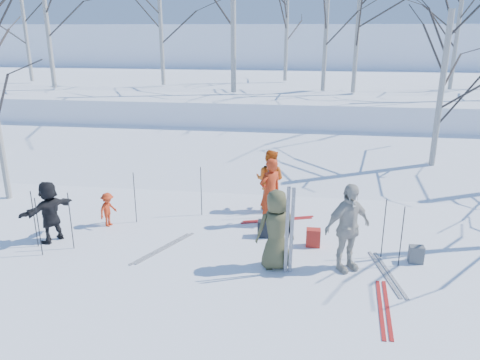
# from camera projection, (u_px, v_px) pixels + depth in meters

# --- Properties ---
(ground) EXTENTS (120.00, 120.00, 0.00)m
(ground) POSITION_uv_depth(u_px,v_px,m) (230.00, 258.00, 10.15)
(ground) COLOR white
(ground) RESTS_ON ground
(snow_ramp) EXTENTS (70.00, 9.49, 4.12)m
(snow_ramp) POSITION_uv_depth(u_px,v_px,m) (261.00, 163.00, 16.70)
(snow_ramp) COLOR white
(snow_ramp) RESTS_ON ground
(snow_plateau) EXTENTS (70.00, 18.00, 2.20)m
(snow_plateau) POSITION_uv_depth(u_px,v_px,m) (279.00, 99.00, 25.85)
(snow_plateau) COLOR white
(snow_plateau) RESTS_ON ground
(far_hill) EXTENTS (90.00, 30.00, 6.00)m
(far_hill) POSITION_uv_depth(u_px,v_px,m) (292.00, 58.00, 45.32)
(far_hill) COLOR white
(far_hill) RESTS_ON ground
(skier_olive_center) EXTENTS (0.95, 0.75, 1.69)m
(skier_olive_center) POSITION_uv_depth(u_px,v_px,m) (276.00, 230.00, 9.52)
(skier_olive_center) COLOR #47472A
(skier_olive_center) RESTS_ON ground
(skier_red_north) EXTENTS (0.75, 0.73, 1.73)m
(skier_red_north) POSITION_uv_depth(u_px,v_px,m) (270.00, 192.00, 11.64)
(skier_red_north) COLOR red
(skier_red_north) RESTS_ON ground
(skier_redor_behind) EXTENTS (0.97, 0.84, 1.68)m
(skier_redor_behind) POSITION_uv_depth(u_px,v_px,m) (270.00, 180.00, 12.64)
(skier_redor_behind) COLOR #CD500F
(skier_redor_behind) RESTS_ON ground
(skier_red_seated) EXTENTS (0.48, 0.63, 0.87)m
(skier_red_seated) POSITION_uv_depth(u_px,v_px,m) (108.00, 209.00, 11.69)
(skier_red_seated) COLOR red
(skier_red_seated) RESTS_ON ground
(skier_cream_east) EXTENTS (1.15, 0.99, 1.86)m
(skier_cream_east) POSITION_uv_depth(u_px,v_px,m) (348.00, 228.00, 9.41)
(skier_cream_east) COLOR beige
(skier_cream_east) RESTS_ON ground
(skier_grey_west) EXTENTS (1.00, 1.41, 1.46)m
(skier_grey_west) POSITION_uv_depth(u_px,v_px,m) (50.00, 212.00, 10.77)
(skier_grey_west) COLOR black
(skier_grey_west) RESTS_ON ground
(dog) EXTENTS (0.59, 0.53, 0.46)m
(dog) POSITION_uv_depth(u_px,v_px,m) (285.00, 227.00, 11.16)
(dog) COLOR black
(dog) RESTS_ON ground
(upright_ski_left) EXTENTS (0.09, 0.16, 1.90)m
(upright_ski_left) POSITION_uv_depth(u_px,v_px,m) (287.00, 231.00, 9.22)
(upright_ski_left) COLOR silver
(upright_ski_left) RESTS_ON ground
(upright_ski_right) EXTENTS (0.10, 0.23, 1.89)m
(upright_ski_right) POSITION_uv_depth(u_px,v_px,m) (292.00, 231.00, 9.19)
(upright_ski_right) COLOR silver
(upright_ski_right) RESTS_ON ground
(ski_pair_a) EXTENTS (1.72, 2.06, 0.02)m
(ski_pair_a) POSITION_uv_depth(u_px,v_px,m) (163.00, 248.00, 10.59)
(ski_pair_a) COLOR silver
(ski_pair_a) RESTS_ON ground
(ski_pair_c) EXTENTS (0.88, 1.97, 0.02)m
(ski_pair_c) POSITION_uv_depth(u_px,v_px,m) (387.00, 274.00, 9.48)
(ski_pair_c) COLOR silver
(ski_pair_c) RESTS_ON ground
(ski_pair_d) EXTENTS (1.35, 2.02, 0.02)m
(ski_pair_d) POSITION_uv_depth(u_px,v_px,m) (278.00, 220.00, 12.16)
(ski_pair_d) COLOR #A81918
(ski_pair_d) RESTS_ON ground
(ski_pair_e) EXTENTS (0.50, 1.93, 0.02)m
(ski_pair_e) POSITION_uv_depth(u_px,v_px,m) (384.00, 308.00, 8.32)
(ski_pair_e) COLOR #A81918
(ski_pair_e) RESTS_ON ground
(ski_pole_a) EXTENTS (0.02, 0.02, 1.34)m
(ski_pole_a) POSITION_uv_depth(u_px,v_px,m) (201.00, 191.00, 12.29)
(ski_pole_a) COLOR black
(ski_pole_a) RESTS_ON ground
(ski_pole_b) EXTENTS (0.02, 0.02, 1.34)m
(ski_pole_b) POSITION_uv_depth(u_px,v_px,m) (268.00, 193.00, 12.12)
(ski_pole_b) COLOR black
(ski_pole_b) RESTS_ON ground
(ski_pole_c) EXTENTS (0.02, 0.02, 1.34)m
(ski_pole_c) POSITION_uv_depth(u_px,v_px,m) (401.00, 237.00, 9.60)
(ski_pole_c) COLOR black
(ski_pole_c) RESTS_ON ground
(ski_pole_d) EXTENTS (0.02, 0.02, 1.34)m
(ski_pole_d) POSITION_uv_depth(u_px,v_px,m) (274.00, 190.00, 12.37)
(ski_pole_d) COLOR black
(ski_pole_d) RESTS_ON ground
(ski_pole_e) EXTENTS (0.02, 0.02, 1.34)m
(ski_pole_e) POSITION_uv_depth(u_px,v_px,m) (135.00, 198.00, 11.82)
(ski_pole_e) COLOR black
(ski_pole_e) RESTS_ON ground
(ski_pole_f) EXTENTS (0.02, 0.02, 1.34)m
(ski_pole_f) POSITION_uv_depth(u_px,v_px,m) (34.00, 219.00, 10.49)
(ski_pole_f) COLOR black
(ski_pole_f) RESTS_ON ground
(ski_pole_g) EXTENTS (0.02, 0.02, 1.34)m
(ski_pole_g) POSITION_uv_depth(u_px,v_px,m) (39.00, 227.00, 10.08)
(ski_pole_g) COLOR black
(ski_pole_g) RESTS_ON ground
(ski_pole_h) EXTENTS (0.02, 0.02, 1.34)m
(ski_pole_h) POSITION_uv_depth(u_px,v_px,m) (71.00, 221.00, 10.39)
(ski_pole_h) COLOR black
(ski_pole_h) RESTS_ON ground
(ski_pole_i) EXTENTS (0.02, 0.02, 1.34)m
(ski_pole_i) POSITION_uv_depth(u_px,v_px,m) (384.00, 229.00, 9.99)
(ski_pole_i) COLOR black
(ski_pole_i) RESTS_ON ground
(backpack_red) EXTENTS (0.32, 0.22, 0.42)m
(backpack_red) POSITION_uv_depth(u_px,v_px,m) (313.00, 238.00, 10.64)
(backpack_red) COLOR #AE231A
(backpack_red) RESTS_ON ground
(backpack_grey) EXTENTS (0.30, 0.20, 0.38)m
(backpack_grey) POSITION_uv_depth(u_px,v_px,m) (416.00, 254.00, 9.90)
(backpack_grey) COLOR #505356
(backpack_grey) RESTS_ON ground
(backpack_dark) EXTENTS (0.34, 0.24, 0.40)m
(backpack_dark) POSITION_uv_depth(u_px,v_px,m) (265.00, 229.00, 11.14)
(backpack_dark) COLOR black
(backpack_dark) RESTS_ON ground
(birch_plateau_a) EXTENTS (4.31, 4.31, 5.29)m
(birch_plateau_a) POSITION_uv_depth(u_px,v_px,m) (326.00, 26.00, 19.20)
(birch_plateau_a) COLOR silver
(birch_plateau_a) RESTS_ON snow_plateau
(birch_plateau_b) EXTENTS (4.99, 4.99, 6.26)m
(birch_plateau_b) POSITION_uv_depth(u_px,v_px,m) (46.00, 14.00, 20.10)
(birch_plateau_b) COLOR silver
(birch_plateau_b) RESTS_ON snow_plateau
(birch_plateau_c) EXTENTS (4.18, 4.18, 5.11)m
(birch_plateau_c) POSITION_uv_depth(u_px,v_px,m) (25.00, 28.00, 22.85)
(birch_plateau_c) COLOR silver
(birch_plateau_c) RESTS_ON snow_plateau
(birch_plateau_d) EXTENTS (4.33, 4.33, 5.32)m
(birch_plateau_d) POSITION_uv_depth(u_px,v_px,m) (161.00, 26.00, 21.33)
(birch_plateau_d) COLOR silver
(birch_plateau_d) RESTS_ON snow_plateau
(birch_plateau_e) EXTENTS (4.03, 4.03, 4.90)m
(birch_plateau_e) POSITION_uv_depth(u_px,v_px,m) (458.00, 31.00, 19.78)
(birch_plateau_e) COLOR silver
(birch_plateau_e) RESTS_ON snow_plateau
(birch_plateau_i) EXTENTS (4.43, 4.43, 5.47)m
(birch_plateau_i) POSITION_uv_depth(u_px,v_px,m) (287.00, 24.00, 23.08)
(birch_plateau_i) COLOR silver
(birch_plateau_i) RESTS_ON snow_plateau
(birch_plateau_j) EXTENTS (4.20, 4.20, 5.14)m
(birch_plateau_j) POSITION_uv_depth(u_px,v_px,m) (358.00, 28.00, 18.69)
(birch_plateau_j) COLOR silver
(birch_plateau_j) RESTS_ON snow_plateau
(birch_edge_e) EXTENTS (4.31, 4.31, 5.30)m
(birch_edge_e) POSITION_uv_depth(u_px,v_px,m) (440.00, 100.00, 14.33)
(birch_edge_e) COLOR silver
(birch_edge_e) RESTS_ON ground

